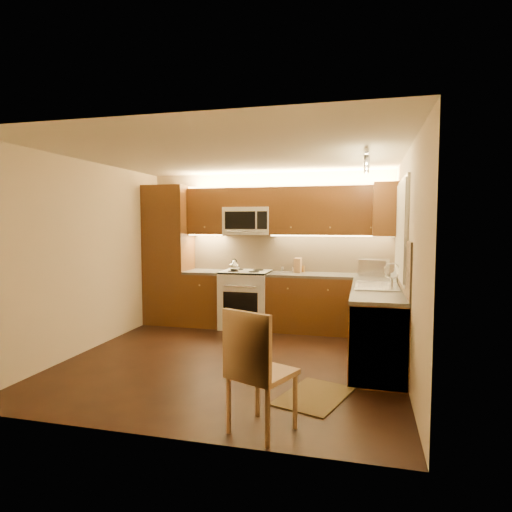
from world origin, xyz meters
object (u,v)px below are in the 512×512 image
(microwave, at_px, (248,221))
(kettle, at_px, (234,265))
(stove, at_px, (246,299))
(dining_chair, at_px, (262,370))
(toaster_oven, at_px, (374,267))
(soap_bottle, at_px, (395,275))
(knife_block, at_px, (298,265))
(sink, at_px, (377,280))

(microwave, height_order, kettle, microwave)
(stove, relative_size, kettle, 4.55)
(stove, height_order, dining_chair, dining_chair)
(stove, relative_size, toaster_oven, 2.28)
(toaster_oven, xyz_separation_m, dining_chair, (-0.92, -3.42, -0.51))
(toaster_oven, xyz_separation_m, soap_bottle, (0.25, -0.74, -0.03))
(microwave, relative_size, knife_block, 3.28)
(sink, xyz_separation_m, toaster_oven, (-0.01, 1.17, 0.05))
(knife_block, bearing_deg, soap_bottle, -29.18)
(microwave, height_order, sink, microwave)
(microwave, xyz_separation_m, toaster_oven, (1.99, -0.09, -0.70))
(toaster_oven, height_order, knife_block, toaster_oven)
(toaster_oven, bearing_deg, sink, -77.34)
(toaster_oven, bearing_deg, stove, -166.42)
(dining_chair, bearing_deg, microwave, 130.08)
(stove, bearing_deg, toaster_oven, 1.42)
(microwave, distance_m, dining_chair, 3.86)
(microwave, bearing_deg, sink, -32.21)
(stove, relative_size, sink, 1.07)
(stove, xyz_separation_m, soap_bottle, (2.24, -0.69, 0.53))
(knife_block, bearing_deg, sink, -45.80)
(sink, relative_size, toaster_oven, 2.14)
(toaster_oven, bearing_deg, microwave, -170.30)
(stove, distance_m, knife_block, 1.00)
(microwave, relative_size, soap_bottle, 4.08)
(kettle, distance_m, knife_block, 1.01)
(stove, relative_size, soap_bottle, 4.93)
(toaster_oven, distance_m, soap_bottle, 0.78)
(soap_bottle, bearing_deg, knife_block, 172.58)
(kettle, distance_m, toaster_oven, 2.16)
(sink, relative_size, soap_bottle, 4.61)
(knife_block, bearing_deg, dining_chair, -84.84)
(knife_block, height_order, soap_bottle, knife_block)
(microwave, height_order, knife_block, microwave)
(stove, xyz_separation_m, sink, (2.00, -1.12, 0.52))
(soap_bottle, relative_size, dining_chair, 0.18)
(kettle, height_order, dining_chair, kettle)
(sink, xyz_separation_m, dining_chair, (-0.93, -2.25, -0.47))
(kettle, height_order, toaster_oven, toaster_oven)
(microwave, xyz_separation_m, dining_chair, (1.07, -3.51, -1.21))
(knife_block, bearing_deg, stove, -169.35)
(sink, xyz_separation_m, knife_block, (-1.18, 1.26, 0.04))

